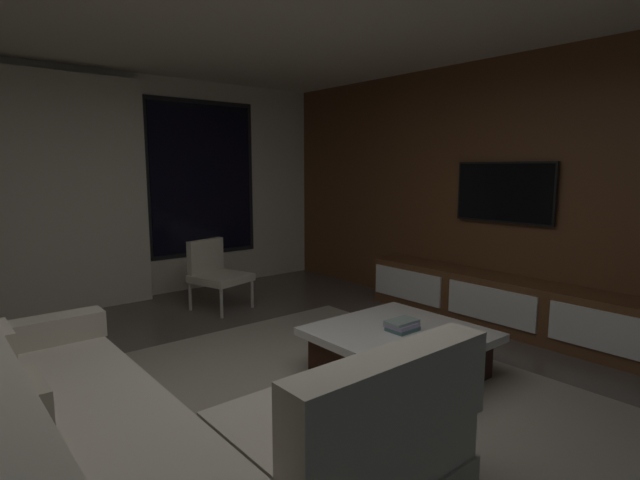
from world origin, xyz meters
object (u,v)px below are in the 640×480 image
coffee_table (399,352)px  mounted_tv (504,192)px  book_stack_on_coffee_table (402,325)px  media_console (507,305)px  accent_chair_near_window (215,271)px  sectional_couch (146,440)px

coffee_table → mounted_tv: (1.82, 0.24, 1.16)m
book_stack_on_coffee_table → mounted_tv: 2.06m
mounted_tv → media_console: bearing=-132.4°
accent_chair_near_window → media_console: 3.14m
sectional_couch → coffee_table: size_ratio=2.16×
media_console → mounted_tv: 1.13m
media_console → sectional_couch: bearing=-176.9°
coffee_table → book_stack_on_coffee_table: bearing=-23.2°
sectional_couch → coffee_table: bearing=4.3°
sectional_couch → media_console: 3.66m
accent_chair_near_window → mounted_tv: size_ratio=0.74×
coffee_table → mounted_tv: size_ratio=1.10×
sectional_couch → mounted_tv: size_ratio=2.36×
media_console → mounted_tv: size_ratio=2.93×
media_console → mounted_tv: bearing=47.6°
media_console → book_stack_on_coffee_table: bearing=-178.1°
coffee_table → media_console: media_console is taller
sectional_couch → media_console: (3.66, 0.20, -0.04)m
media_console → mounted_tv: mounted_tv is taller
sectional_couch → mounted_tv: 4.00m
coffee_table → book_stack_on_coffee_table: 0.21m
book_stack_on_coffee_table → accent_chair_near_window: accent_chair_near_window is taller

